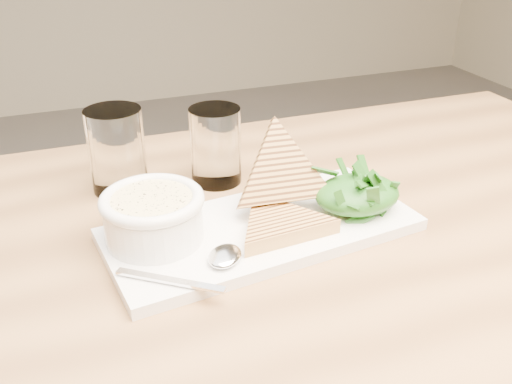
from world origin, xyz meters
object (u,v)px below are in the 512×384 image
object	(u,v)px
table_top	(278,282)
glass_near	(117,150)
soup_bowl	(154,222)
platter	(262,229)
glass_far	(216,146)

from	to	relation	value
table_top	glass_near	world-z (taller)	glass_near
soup_bowl	platter	bearing A→B (deg)	-6.04
table_top	platter	size ratio (longest dim) A/B	3.51
table_top	soup_bowl	distance (m)	0.16
soup_bowl	glass_near	distance (m)	0.18
soup_bowl	glass_near	bearing A→B (deg)	94.66
soup_bowl	glass_far	bearing A→B (deg)	50.75
glass_far	soup_bowl	bearing A→B (deg)	-129.25
table_top	glass_far	world-z (taller)	glass_far
table_top	glass_near	size ratio (longest dim) A/B	11.20
soup_bowl	glass_far	distance (m)	0.19
table_top	soup_bowl	size ratio (longest dim) A/B	11.73
table_top	glass_far	distance (m)	0.25
glass_near	glass_far	world-z (taller)	glass_near
table_top	glass_near	bearing A→B (deg)	117.37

